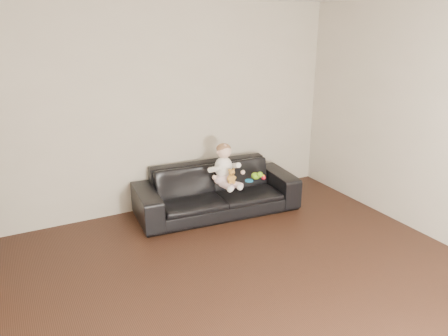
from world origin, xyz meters
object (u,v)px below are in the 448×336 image
teddy_bear (231,176)px  toy_rattle (264,178)px  sofa (217,189)px  toy_green (256,176)px  baby (225,167)px  toy_blue_disc (249,181)px

teddy_bear → toy_rattle: 0.54m
toy_rattle → sofa: bearing=161.7°
toy_green → toy_rattle: bearing=-41.0°
toy_green → baby: bearing=178.7°
toy_blue_disc → sofa: bearing=159.6°
baby → teddy_bear: baby is taller
sofa → baby: 0.35m
baby → sofa: bearing=100.1°
toy_green → toy_blue_disc: bearing=-168.7°
baby → toy_rattle: (0.53, -0.08, -0.21)m
baby → toy_blue_disc: (0.34, -0.03, -0.23)m
baby → teddy_bear: bearing=-101.9°
teddy_bear → toy_green: (0.44, 0.15, -0.12)m
toy_rattle → teddy_bear: bearing=-171.0°
teddy_bear → toy_rattle: (0.52, 0.08, -0.13)m
sofa → toy_rattle: sofa is taller
teddy_bear → toy_green: teddy_bear is taller
sofa → toy_blue_disc: bearing=-15.7°
baby → toy_rattle: bearing=-23.9°
teddy_bear → toy_blue_disc: teddy_bear is taller
baby → teddy_bear: size_ratio=2.78×
toy_rattle → toy_green: bearing=139.0°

